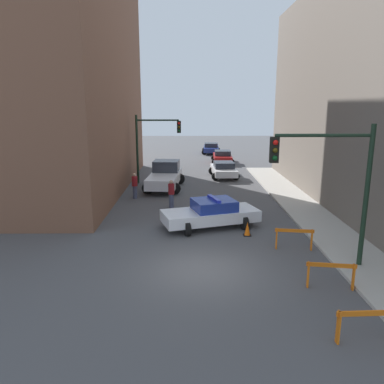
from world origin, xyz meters
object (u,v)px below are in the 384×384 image
object	(u,v)px
traffic_light_near	(336,175)
parked_car_near	(224,169)
pedestrian_corner	(135,185)
barrier_back	(294,236)
traffic_light_far	(151,139)
barrier_mid	(331,271)
parked_car_mid	(222,156)
traffic_cone	(247,229)
white_truck	(165,176)
parked_car_far	(211,148)
police_car	(211,213)
pedestrian_crossing	(171,193)
barrier_front	(367,321)

from	to	relation	value
traffic_light_near	parked_car_near	distance (m)	18.21
pedestrian_corner	barrier_back	world-z (taller)	pedestrian_corner
traffic_light_far	barrier_mid	distance (m)	19.00
parked_car_mid	traffic_cone	xyz separation A→B (m)	(-0.81, -22.16, -0.36)
white_truck	parked_car_far	xyz separation A→B (m)	(4.53, 19.58, -0.23)
police_car	barrier_back	xyz separation A→B (m)	(3.30, -2.97, -0.11)
traffic_light_far	parked_car_far	xyz separation A→B (m)	(5.64, 17.74, -2.72)
pedestrian_crossing	pedestrian_corner	bearing A→B (deg)	-54.31
white_truck	pedestrian_crossing	bearing A→B (deg)	-78.32
parked_car_near	barrier_back	xyz separation A→B (m)	(1.48, -16.05, -0.06)
traffic_light_far	barrier_front	xyz separation A→B (m)	(7.33, -20.12, -2.78)
pedestrian_corner	barrier_front	world-z (taller)	pedestrian_corner
traffic_light_near	parked_car_far	world-z (taller)	traffic_light_near
white_truck	parked_car_mid	bearing A→B (deg)	70.49
traffic_light_near	traffic_cone	xyz separation A→B (m)	(-2.49, 3.52, -3.21)
police_car	traffic_cone	distance (m)	2.07
traffic_light_near	parked_car_far	bearing A→B (deg)	94.11
barrier_back	traffic_cone	bearing A→B (deg)	134.34
parked_car_far	barrier_front	world-z (taller)	parked_car_far
parked_car_far	traffic_cone	world-z (taller)	parked_car_far
parked_car_near	parked_car_far	xyz separation A→B (m)	(-0.12, 15.48, 0.00)
police_car	barrier_front	bearing A→B (deg)	-177.20
barrier_mid	barrier_back	world-z (taller)	same
pedestrian_corner	traffic_cone	size ratio (longest dim) A/B	2.53
traffic_light_far	parked_car_near	distance (m)	6.75
barrier_front	pedestrian_corner	bearing A→B (deg)	117.70
barrier_front	parked_car_far	bearing A→B (deg)	92.55
parked_car_mid	barrier_mid	bearing A→B (deg)	-85.43
barrier_front	barrier_mid	bearing A→B (deg)	86.69
white_truck	pedestrian_crossing	world-z (taller)	white_truck
police_car	parked_car_far	xyz separation A→B (m)	(1.71, 28.56, -0.05)
police_car	barrier_mid	world-z (taller)	police_car
traffic_light_near	barrier_front	distance (m)	5.44
pedestrian_crossing	parked_car_mid	bearing A→B (deg)	-116.22
pedestrian_crossing	pedestrian_corner	world-z (taller)	same
pedestrian_crossing	traffic_light_near	bearing A→B (deg)	115.11
parked_car_near	parked_car_mid	world-z (taller)	same
police_car	traffic_light_near	bearing A→B (deg)	-156.50
parked_car_near	barrier_front	xyz separation A→B (m)	(1.57, -22.37, -0.06)
traffic_light_far	traffic_cone	xyz separation A→B (m)	(5.54, -12.07, -3.08)
barrier_front	barrier_mid	world-z (taller)	same
pedestrian_crossing	barrier_back	bearing A→B (deg)	117.94
parked_car_mid	pedestrian_crossing	size ratio (longest dim) A/B	2.63
traffic_light_far	parked_car_mid	xyz separation A→B (m)	(6.36, 10.10, -2.72)
traffic_light_far	barrier_back	bearing A→B (deg)	-62.34
white_truck	traffic_cone	world-z (taller)	white_truck
traffic_light_near	barrier_back	world-z (taller)	traffic_light_near
white_truck	barrier_front	size ratio (longest dim) A/B	3.46
traffic_cone	police_car	bearing A→B (deg)	142.41
traffic_light_near	pedestrian_corner	world-z (taller)	traffic_light_near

